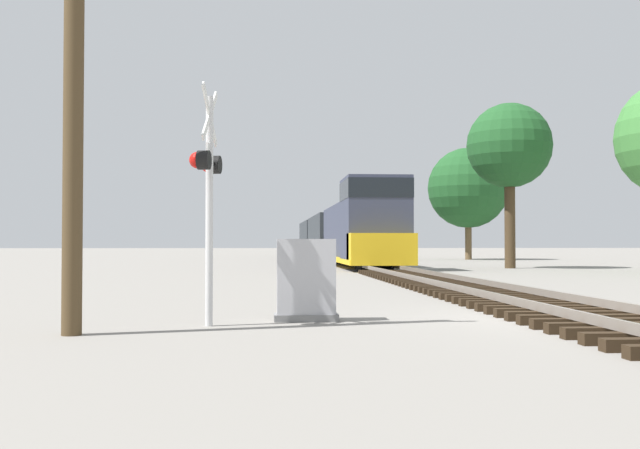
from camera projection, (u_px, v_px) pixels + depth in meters
ground_plane at (573, 319)px, 13.00m from camera, size 400.00×400.00×0.00m
rail_track_bed at (573, 311)px, 13.00m from camera, size 2.60×160.00×0.31m
freight_train at (334, 236)px, 57.89m from camera, size 3.09×51.24×4.51m
crossing_signal_near at (208, 179)px, 11.91m from camera, size 0.47×1.02×3.82m
relay_cabinet at (306, 281)px, 12.65m from camera, size 1.08×0.54×1.39m
utility_pole at (74, 32)px, 10.76m from camera, size 1.80×0.29×8.46m
tree_mid_background at (509, 147)px, 39.59m from camera, size 4.49×4.49×8.75m
tree_deep_background at (468, 188)px, 60.70m from camera, size 6.53×6.53×9.09m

